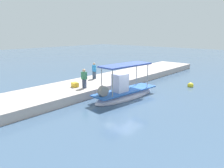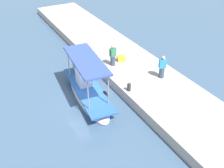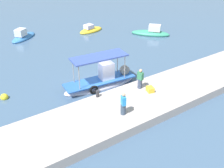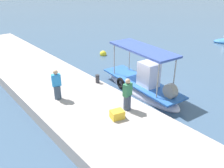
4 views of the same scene
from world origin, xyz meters
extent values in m
plane|color=#3E5774|center=(0.00, 0.00, 0.00)|extent=(120.00, 120.00, 0.00)
cube|color=#B1A39D|center=(0.00, -4.11, 0.34)|extent=(36.00, 4.61, 0.68)
ellipsoid|color=silver|center=(-0.03, 0.05, 0.10)|extent=(6.40, 2.25, 0.89)
cube|color=#2A5CAC|center=(-0.03, 0.05, 0.59)|extent=(6.15, 2.22, 0.10)
cube|color=silver|center=(0.59, -0.01, 1.30)|extent=(1.18, 1.00, 1.51)
cylinder|color=gray|center=(2.02, 0.46, 1.59)|extent=(0.07, 0.07, 2.10)
cylinder|color=gray|center=(1.90, -0.77, 1.59)|extent=(0.07, 0.07, 2.10)
cylinder|color=gray|center=(-1.97, 0.87, 1.59)|extent=(0.07, 0.07, 2.10)
cylinder|color=gray|center=(-2.09, -0.36, 1.59)|extent=(0.07, 0.07, 2.10)
cube|color=#3950A3|center=(-0.03, 0.05, 2.70)|extent=(4.65, 2.08, 0.12)
torus|color=black|center=(-1.06, -0.69, 0.39)|extent=(0.75, 0.25, 0.74)
cylinder|color=gray|center=(2.33, -0.19, 0.99)|extent=(0.83, 0.43, 0.80)
cylinder|color=#37465B|center=(-1.27, -4.91, 1.05)|extent=(0.46, 0.46, 0.75)
cube|color=#2A8AD8|center=(-1.27, -4.91, 1.74)|extent=(0.39, 0.51, 0.62)
sphere|color=tan|center=(-1.27, -4.91, 2.17)|extent=(0.25, 0.25, 0.25)
cylinder|color=#39435B|center=(1.84, -2.85, 1.05)|extent=(0.42, 0.42, 0.75)
cube|color=#327651|center=(1.84, -2.85, 1.74)|extent=(0.33, 0.49, 0.62)
sphere|color=tan|center=(1.84, -2.85, 2.17)|extent=(0.24, 0.24, 0.24)
cylinder|color=#2D2D33|center=(-1.56, -2.12, 0.93)|extent=(0.24, 0.24, 0.51)
cube|color=gold|center=(2.13, -3.74, 0.87)|extent=(0.60, 0.68, 0.39)
sphere|color=yellow|center=(-7.15, 2.60, 0.12)|extent=(0.59, 0.59, 0.59)
camera|label=1|loc=(13.07, 10.24, 5.18)|focal=33.85mm
camera|label=2|loc=(-13.35, 5.68, 10.36)|focal=43.17mm
camera|label=3|loc=(-9.70, -16.11, 10.83)|focal=41.54mm
camera|label=4|loc=(9.07, -9.78, 6.69)|focal=38.32mm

